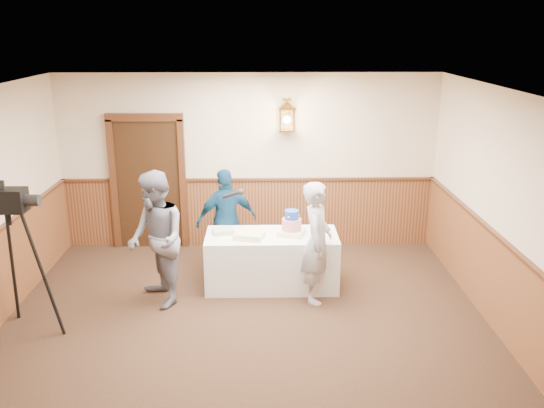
{
  "coord_description": "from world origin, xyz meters",
  "views": [
    {
      "loc": [
        0.19,
        -5.47,
        3.47
      ],
      "look_at": [
        0.34,
        1.7,
        1.25
      ],
      "focal_mm": 38.0,
      "sensor_mm": 36.0,
      "label": 1
    }
  ],
  "objects": [
    {
      "name": "ground",
      "position": [
        0.0,
        0.0,
        0.0
      ],
      "size": [
        7.0,
        7.0,
        0.0
      ],
      "primitive_type": "plane",
      "color": "black",
      "rests_on": "ground"
    },
    {
      "name": "baker",
      "position": [
        0.92,
        1.45,
        0.81
      ],
      "size": [
        0.5,
        0.66,
        1.61
      ],
      "primitive_type": "imported",
      "rotation": [
        0.0,
        0.0,
        1.36
      ],
      "color": "#A8A8AE",
      "rests_on": "ground"
    },
    {
      "name": "sheet_cake_yellow",
      "position": [
        0.04,
        1.77,
        0.79
      ],
      "size": [
        0.44,
        0.38,
        0.08
      ],
      "primitive_type": "cube",
      "rotation": [
        0.0,
        0.0,
        -0.3
      ],
      "color": "#E3E88A",
      "rests_on": "display_table"
    },
    {
      "name": "tiered_cake",
      "position": [
        0.61,
        1.91,
        0.88
      ],
      "size": [
        0.42,
        0.42,
        0.34
      ],
      "rotation": [
        0.0,
        0.0,
        -0.32
      ],
      "color": "#F2E9B9",
      "rests_on": "display_table"
    },
    {
      "name": "display_table",
      "position": [
        0.34,
        1.9,
        0.38
      ],
      "size": [
        1.8,
        0.8,
        0.75
      ],
      "primitive_type": "cube",
      "color": "white",
      "rests_on": "ground"
    },
    {
      "name": "interviewer",
      "position": [
        -1.14,
        1.39,
        0.88
      ],
      "size": [
        1.6,
        1.07,
        1.76
      ],
      "rotation": [
        0.0,
        0.0,
        -1.11
      ],
      "color": "slate",
      "rests_on": "ground"
    },
    {
      "name": "sheet_cake_green",
      "position": [
        -0.33,
        1.96,
        0.78
      ],
      "size": [
        0.32,
        0.28,
        0.06
      ],
      "primitive_type": "cube",
      "rotation": [
        0.0,
        0.0,
        0.24
      ],
      "color": "#A2CB8F",
      "rests_on": "display_table"
    },
    {
      "name": "assistant_p",
      "position": [
        -0.31,
        2.48,
        0.76
      ],
      "size": [
        0.97,
        0.65,
        1.53
      ],
      "primitive_type": "imported",
      "rotation": [
        0.0,
        0.0,
        3.48
      ],
      "color": "navy",
      "rests_on": "ground"
    },
    {
      "name": "tv_camera_rig",
      "position": [
        -2.6,
        0.6,
        0.8
      ],
      "size": [
        0.69,
        0.65,
        1.78
      ],
      "rotation": [
        0.0,
        0.0,
        -0.01
      ],
      "color": "black",
      "rests_on": "ground"
    },
    {
      "name": "room_shell",
      "position": [
        -0.05,
        0.45,
        1.52
      ],
      "size": [
        6.02,
        7.02,
        2.81
      ],
      "color": "beige",
      "rests_on": "ground"
    }
  ]
}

